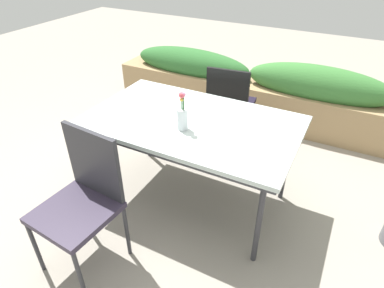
{
  "coord_description": "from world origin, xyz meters",
  "views": [
    {
      "loc": [
        1.09,
        -1.93,
        1.98
      ],
      "look_at": [
        0.1,
        -0.02,
        0.56
      ],
      "focal_mm": 30.96,
      "sensor_mm": 36.0,
      "label": 1
    }
  ],
  "objects_px": {
    "dining_table": "(192,125)",
    "chair_near_left": "(83,196)",
    "planter_box": "(249,89)",
    "chair_far_side": "(230,103)",
    "flower_vase": "(182,115)"
  },
  "relations": [
    {
      "from": "dining_table",
      "to": "chair_near_left",
      "type": "xyz_separation_m",
      "value": [
        -0.35,
        -0.83,
        -0.18
      ]
    },
    {
      "from": "chair_near_left",
      "to": "planter_box",
      "type": "distance_m",
      "value": 2.48
    },
    {
      "from": "chair_near_left",
      "to": "chair_far_side",
      "type": "xyz_separation_m",
      "value": [
        0.32,
        1.68,
        -0.01
      ]
    },
    {
      "from": "dining_table",
      "to": "planter_box",
      "type": "distance_m",
      "value": 1.67
    },
    {
      "from": "dining_table",
      "to": "chair_far_side",
      "type": "height_order",
      "value": "chair_far_side"
    },
    {
      "from": "chair_far_side",
      "to": "dining_table",
      "type": "bearing_deg",
      "value": -94.93
    },
    {
      "from": "chair_near_left",
      "to": "flower_vase",
      "type": "bearing_deg",
      "value": -112.43
    },
    {
      "from": "chair_far_side",
      "to": "planter_box",
      "type": "height_order",
      "value": "chair_far_side"
    },
    {
      "from": "chair_far_side",
      "to": "flower_vase",
      "type": "bearing_deg",
      "value": -95.06
    },
    {
      "from": "chair_near_left",
      "to": "planter_box",
      "type": "xyz_separation_m",
      "value": [
        0.27,
        2.46,
        -0.19
      ]
    },
    {
      "from": "dining_table",
      "to": "planter_box",
      "type": "height_order",
      "value": "same"
    },
    {
      "from": "dining_table",
      "to": "flower_vase",
      "type": "height_order",
      "value": "flower_vase"
    },
    {
      "from": "dining_table",
      "to": "flower_vase",
      "type": "relative_size",
      "value": 5.45
    },
    {
      "from": "flower_vase",
      "to": "dining_table",
      "type": "bearing_deg",
      "value": 90.79
    },
    {
      "from": "chair_near_left",
      "to": "flower_vase",
      "type": "relative_size",
      "value": 3.35
    }
  ]
}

